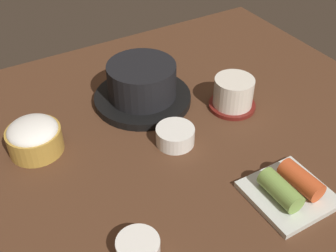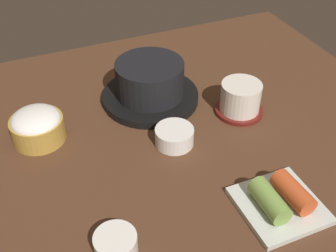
% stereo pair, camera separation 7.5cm
% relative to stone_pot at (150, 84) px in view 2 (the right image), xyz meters
% --- Properties ---
extents(dining_table, '(1.00, 0.76, 0.02)m').
position_rel_stone_pot_xyz_m(dining_table, '(-0.03, -0.11, -0.05)').
color(dining_table, '#4C2D1C').
rests_on(dining_table, ground).
extents(stone_pot, '(0.20, 0.20, 0.08)m').
position_rel_stone_pot_xyz_m(stone_pot, '(0.00, 0.00, 0.00)').
color(stone_pot, black).
rests_on(stone_pot, dining_table).
extents(rice_bowl, '(0.09, 0.09, 0.06)m').
position_rel_stone_pot_xyz_m(rice_bowl, '(-0.23, -0.04, -0.01)').
color(rice_bowl, '#B78C38').
rests_on(rice_bowl, dining_table).
extents(tea_cup_with_saucer, '(0.09, 0.09, 0.06)m').
position_rel_stone_pot_xyz_m(tea_cup_with_saucer, '(0.15, -0.11, -0.01)').
color(tea_cup_with_saucer, maroon).
rests_on(tea_cup_with_saucer, dining_table).
extents(banchan_cup_center, '(0.07, 0.07, 0.03)m').
position_rel_stone_pot_xyz_m(banchan_cup_center, '(-0.01, -0.14, -0.02)').
color(banchan_cup_center, white).
rests_on(banchan_cup_center, dining_table).
extents(kimchi_plate, '(0.12, 0.12, 0.04)m').
position_rel_stone_pot_xyz_m(kimchi_plate, '(0.08, -0.34, -0.02)').
color(kimchi_plate, silver).
rests_on(kimchi_plate, dining_table).
extents(side_bowl_near, '(0.06, 0.06, 0.03)m').
position_rel_stone_pot_xyz_m(side_bowl_near, '(-0.17, -0.32, -0.02)').
color(side_bowl_near, white).
rests_on(side_bowl_near, dining_table).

